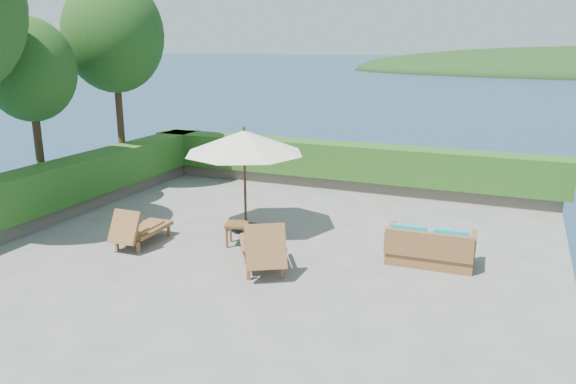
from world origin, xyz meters
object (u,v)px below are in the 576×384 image
at_px(side_table, 237,227).
at_px(wicker_loveseat, 430,249).
at_px(lounge_right, 263,247).
at_px(lounge_left, 139,229).
at_px(patio_umbrella, 244,143).

xyz_separation_m(side_table, wicker_loveseat, (3.97, 0.52, -0.09)).
bearing_deg(wicker_loveseat, side_table, -174.64).
bearing_deg(lounge_right, lounge_left, 146.34).
bearing_deg(side_table, lounge_left, -158.05).
bearing_deg(patio_umbrella, wicker_loveseat, -5.75).
distance_m(lounge_left, lounge_right, 2.99).
bearing_deg(lounge_right, patio_umbrella, 94.10).
bearing_deg(wicker_loveseat, patio_umbrella, 172.10).
bearing_deg(lounge_left, wicker_loveseat, 10.91).
xyz_separation_m(patio_umbrella, side_table, (0.28, -0.95, -1.64)).
height_order(lounge_left, side_table, lounge_left).
bearing_deg(patio_umbrella, lounge_left, -133.93).
distance_m(lounge_left, side_table, 2.10).
distance_m(patio_umbrella, lounge_left, 2.94).
relative_size(lounge_left, side_table, 2.69).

